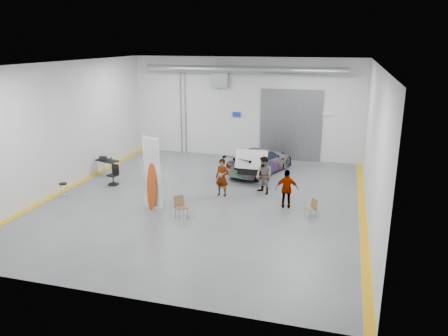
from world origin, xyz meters
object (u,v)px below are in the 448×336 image
(person_a, at_px, (222,177))
(shop_stool, at_px, (64,191))
(sedan_car, at_px, (260,160))
(person_b, at_px, (264,175))
(work_table, at_px, (106,160))
(folding_chair_near, at_px, (182,211))
(office_chair, at_px, (114,176))
(surfboard_display, at_px, (154,179))
(person_c, at_px, (287,189))
(folding_chair_far, at_px, (311,212))

(person_a, bearing_deg, shop_stool, -151.46)
(sedan_car, height_order, shop_stool, sedan_car)
(person_a, height_order, person_b, person_b)
(person_b, bearing_deg, work_table, -144.87)
(sedan_car, distance_m, shop_stool, 10.10)
(folding_chair_near, relative_size, shop_stool, 1.28)
(sedan_car, bearing_deg, office_chair, 51.68)
(folding_chair_near, xyz_separation_m, shop_stool, (-5.99, 0.72, 0.07))
(person_b, distance_m, surfboard_display, 5.23)
(person_c, bearing_deg, sedan_car, -72.66)
(surfboard_display, relative_size, office_chair, 3.33)
(person_b, relative_size, surfboard_display, 0.54)
(person_b, xyz_separation_m, person_c, (1.28, -1.51, -0.05))
(person_a, xyz_separation_m, surfboard_display, (-2.27, -2.46, 0.47))
(sedan_car, bearing_deg, folding_chair_far, 140.13)
(shop_stool, bearing_deg, folding_chair_far, 3.81)
(sedan_car, distance_m, office_chair, 7.73)
(sedan_car, distance_m, folding_chair_near, 7.35)
(shop_stool, bearing_deg, person_b, 19.71)
(person_a, height_order, work_table, person_a)
(work_table, bearing_deg, folding_chair_far, -15.62)
(person_a, bearing_deg, surfboard_display, -122.73)
(person_b, relative_size, folding_chair_near, 1.94)
(person_c, bearing_deg, person_b, -56.08)
(surfboard_display, bearing_deg, folding_chair_near, -2.27)
(person_c, relative_size, work_table, 1.22)
(person_a, bearing_deg, folding_chair_near, -95.72)
(person_b, xyz_separation_m, office_chair, (-7.45, -0.69, -0.45))
(person_b, xyz_separation_m, shop_stool, (-8.64, -3.09, -0.54))
(person_c, height_order, work_table, person_c)
(person_a, relative_size, work_table, 1.26)
(work_table, bearing_deg, office_chair, -49.30)
(person_a, bearing_deg, work_table, 177.47)
(folding_chair_near, relative_size, work_table, 0.66)
(person_c, relative_size, folding_chair_near, 1.84)
(person_b, bearing_deg, person_c, -9.85)
(person_b, relative_size, shop_stool, 2.49)
(work_table, relative_size, office_chair, 1.39)
(folding_chair_near, bearing_deg, work_table, 94.82)
(person_a, distance_m, person_c, 3.16)
(sedan_car, bearing_deg, folding_chair_near, 96.29)
(person_b, distance_m, folding_chair_near, 4.68)
(folding_chair_far, bearing_deg, shop_stool, -128.60)
(office_chair, bearing_deg, person_c, 8.78)
(surfboard_display, height_order, folding_chair_near, surfboard_display)
(person_a, height_order, person_c, person_a)
(person_b, height_order, work_table, person_b)
(person_c, xyz_separation_m, folding_chair_far, (1.10, -0.85, -0.60))
(surfboard_display, bearing_deg, person_b, 57.93)
(folding_chair_far, distance_m, office_chair, 9.96)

